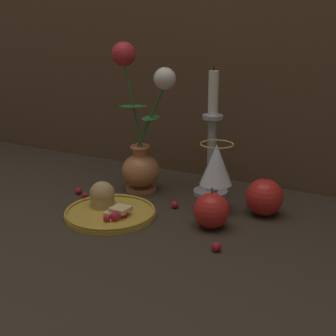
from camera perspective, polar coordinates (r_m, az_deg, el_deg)
ground_plane at (r=1.11m, az=-2.24°, el=-4.56°), size 2.40×2.40×0.00m
vase at (r=1.17m, az=-3.39°, el=3.13°), size 0.18×0.10×0.37m
plate_with_pastries at (r=1.06m, az=-7.29°, el=-4.84°), size 0.20×0.20×0.07m
wine_glass at (r=1.05m, az=5.89°, el=0.11°), size 0.08×0.08×0.16m
candlestick at (r=1.15m, az=5.35°, el=2.43°), size 0.09×0.09×0.32m
apple_beside_vase at (r=1.07m, az=11.65°, el=-3.50°), size 0.08×0.08×0.10m
apple_near_glass at (r=0.99m, az=5.32°, el=-5.19°), size 0.08×0.08×0.09m
berry_near_plate at (r=1.09m, az=0.84°, el=-4.51°), size 0.02×0.02×0.02m
berry_front_center at (r=0.90m, az=5.92°, el=-9.53°), size 0.02×0.02×0.02m
berry_by_glass_stem at (r=1.17m, az=-10.07°, el=-3.32°), size 0.01×0.01×0.01m
berry_under_candlestick at (r=1.20m, az=-10.86°, el=-2.76°), size 0.02×0.02×0.02m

